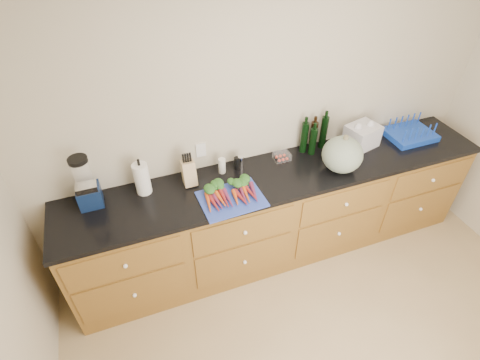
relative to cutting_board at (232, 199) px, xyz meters
name	(u,v)px	position (x,y,z in m)	size (l,w,h in m)	color
wall_back	(269,115)	(0.50, 0.48, 0.35)	(4.10, 0.05, 2.60)	beige
cabinets	(279,215)	(0.50, 0.16, -0.50)	(3.60, 0.64, 0.90)	brown
countertop	(282,175)	(0.50, 0.16, -0.03)	(3.64, 0.62, 0.04)	black
cutting_board	(232,199)	(0.00, 0.00, 0.00)	(0.47, 0.36, 0.01)	#2A42AE
carrots	(230,193)	(0.00, 0.04, 0.03)	(0.39, 0.29, 0.06)	#E0541A
squash	(342,155)	(0.96, 0.04, 0.14)	(0.33, 0.33, 0.30)	slate
blender_appliance	(86,185)	(-0.99, 0.32, 0.18)	(0.17, 0.17, 0.42)	#0E1D41
paper_towel	(142,179)	(-0.60, 0.32, 0.12)	(0.12, 0.12, 0.26)	white
knife_block	(189,173)	(-0.24, 0.30, 0.09)	(0.10, 0.10, 0.20)	tan
grinder_salt	(222,166)	(0.04, 0.34, 0.06)	(0.06, 0.06, 0.13)	white
grinder_pepper	(237,163)	(0.17, 0.34, 0.05)	(0.05, 0.05, 0.12)	black
canister_chrome	(241,162)	(0.20, 0.34, 0.05)	(0.05, 0.05, 0.12)	white
tomato_box	(282,156)	(0.57, 0.33, 0.02)	(0.13, 0.11, 0.06)	white
bottles	(314,136)	(0.89, 0.37, 0.13)	(0.25, 0.13, 0.30)	black
grocery_bag	(362,136)	(1.32, 0.28, 0.09)	(0.27, 0.22, 0.20)	silver
dish_rack	(410,133)	(1.83, 0.24, 0.03)	(0.42, 0.34, 0.17)	#143DB3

